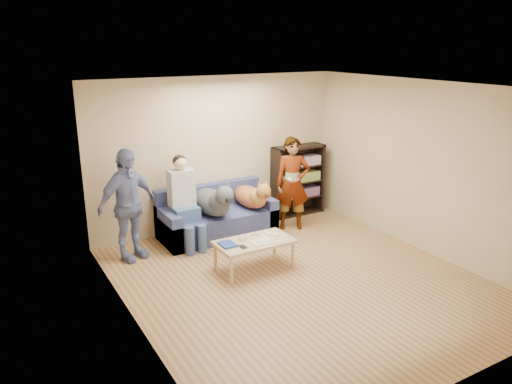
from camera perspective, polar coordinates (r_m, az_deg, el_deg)
ground at (r=6.94m, az=5.06°, el=-10.04°), size 5.00×5.00×0.00m
ceiling at (r=6.21m, az=5.69°, el=11.87°), size 5.00×5.00×0.00m
wall_back at (r=8.55m, az=-4.39°, el=4.44°), size 4.50×0.00×4.50m
wall_front at (r=4.78m, az=23.08°, el=-7.14°), size 4.50×0.00×4.50m
wall_left at (r=5.52m, az=-14.10°, el=-3.05°), size 0.00×5.00×5.00m
wall_right at (r=7.94m, az=18.74°, el=2.61°), size 0.00×5.00×5.00m
blanket at (r=8.56m, az=0.75°, el=-1.06°), size 0.40×0.34×0.14m
person_standing_right at (r=8.53m, az=4.20°, el=0.97°), size 0.70×0.61×1.60m
person_standing_left at (r=7.51m, az=-14.48°, el=-1.46°), size 1.07×0.74×1.68m
held_controller at (r=8.23m, az=3.85°, el=1.45°), size 0.05×0.11×0.03m
notebook_blue at (r=6.96m, az=-3.27°, el=-5.99°), size 0.20×0.26×0.03m
papers at (r=7.04m, az=0.57°, el=-5.73°), size 0.26×0.20×0.02m
magazine at (r=7.07m, az=0.70°, el=-5.53°), size 0.22×0.17×0.01m
camera_silver at (r=7.13m, az=-1.51°, el=-5.28°), size 0.11×0.06×0.05m
controller_a at (r=7.31m, az=1.32°, el=-4.81°), size 0.04×0.13×0.03m
controller_b at (r=7.28m, az=2.19°, el=-4.89°), size 0.09×0.06×0.03m
headphone_cup_a at (r=7.17m, az=1.28°, el=-5.27°), size 0.07×0.07×0.02m
headphone_cup_b at (r=7.24m, az=0.95°, el=-5.06°), size 0.07×0.07×0.02m
pen_orange at (r=6.96m, az=0.33°, el=-6.03°), size 0.13×0.06×0.01m
pen_black at (r=7.30m, az=-0.08°, el=-4.92°), size 0.13×0.08×0.01m
wallet at (r=6.89m, az=-1.50°, el=-6.27°), size 0.07×0.12×0.02m
sofa at (r=8.38m, az=-4.57°, el=-3.09°), size 1.90×0.85×0.82m
person_seated at (r=7.88m, az=-8.21°, el=-0.73°), size 0.40×0.73×1.47m
dog_gray at (r=8.04m, az=-4.85°, el=-1.06°), size 0.47×1.28×0.67m
dog_tan at (r=8.39m, az=-0.42°, el=-0.48°), size 0.40×1.16×0.58m
coffee_table at (r=7.12m, az=-0.19°, el=-5.94°), size 1.10×0.60×0.42m
bookshelf at (r=9.32m, az=4.76°, el=1.54°), size 1.00×0.34×1.30m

